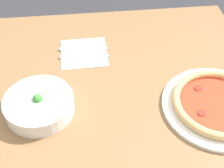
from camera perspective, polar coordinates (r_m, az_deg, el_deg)
dining_table at (r=1.05m, az=0.83°, el=-10.05°), size 1.25×1.10×0.77m
pizza at (r=1.05m, az=18.74°, el=-3.48°), size 0.35×0.35×0.04m
bowl at (r=1.00m, az=-13.15°, el=-3.57°), size 0.22×0.22×0.07m
napkin at (r=1.21m, az=-5.15°, el=5.68°), size 0.18×0.18×0.00m
fork at (r=1.19m, az=-5.00°, el=5.03°), size 0.03×0.19×0.00m
knife at (r=1.23m, az=-4.81°, el=6.46°), size 0.03×0.19×0.01m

